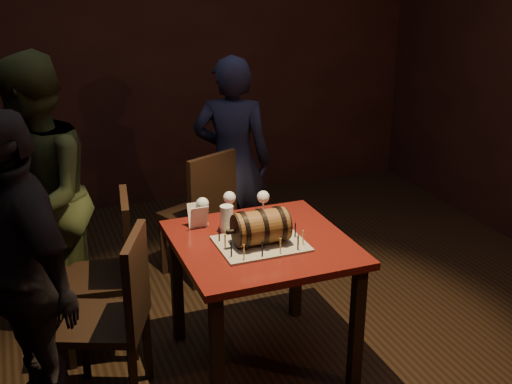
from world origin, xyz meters
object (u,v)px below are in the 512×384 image
at_px(pub_table, 262,259).
at_px(chair_left_front, 119,311).
at_px(chair_back, 203,209).
at_px(person_left_front, 21,276).
at_px(chair_left_rear, 111,266).
at_px(pint_of_ale, 227,219).
at_px(wine_glass_right, 263,198).
at_px(person_left_rear, 36,200).
at_px(barrel_cake, 261,227).
at_px(wine_glass_mid, 229,199).
at_px(wine_glass_left, 202,205).
at_px(person_back, 232,162).

height_order(pub_table, chair_left_front, chair_left_front).
xyz_separation_m(pub_table, chair_back, (-0.01, 1.07, -0.12)).
bearing_deg(person_left_front, chair_left_rear, 112.99).
height_order(pint_of_ale, chair_left_rear, chair_left_rear).
xyz_separation_m(wine_glass_right, person_left_rear, (-1.21, 0.50, -0.02)).
height_order(pub_table, barrel_cake, barrel_cake).
relative_size(pint_of_ale, chair_left_front, 0.16).
bearing_deg(chair_back, pint_of_ale, -98.05).
relative_size(pub_table, chair_left_front, 0.97).
distance_m(chair_back, chair_left_front, 1.36).
relative_size(wine_glass_mid, chair_left_front, 0.17).
xyz_separation_m(pint_of_ale, chair_left_front, (-0.64, -0.23, -0.30)).
distance_m(wine_glass_mid, chair_back, 0.80).
xyz_separation_m(wine_glass_mid, pint_of_ale, (-0.08, -0.17, -0.04)).
bearing_deg(person_left_rear, chair_back, 114.95).
distance_m(barrel_cake, wine_glass_mid, 0.40).
bearing_deg(person_left_front, pint_of_ale, 78.16).
distance_m(wine_glass_left, wine_glass_mid, 0.17).
relative_size(person_left_rear, person_left_front, 1.07).
relative_size(wine_glass_right, person_left_rear, 0.10).
distance_m(wine_glass_mid, pint_of_ale, 0.19).
xyz_separation_m(pint_of_ale, chair_back, (0.13, 0.89, -0.30)).
bearing_deg(pub_table, chair_back, 90.45).
relative_size(chair_back, chair_left_front, 1.00).
xyz_separation_m(chair_left_rear, person_left_rear, (-0.35, 0.34, 0.32)).
bearing_deg(chair_back, wine_glass_mid, -94.07).
xyz_separation_m(wine_glass_right, chair_left_front, (-0.90, -0.34, -0.35)).
relative_size(pint_of_ale, person_back, 0.10).
distance_m(pub_table, chair_left_front, 0.79).
relative_size(wine_glass_right, pint_of_ale, 1.07).
relative_size(wine_glass_mid, pint_of_ale, 1.07).
bearing_deg(pub_table, wine_glass_left, 126.23).
distance_m(wine_glass_left, chair_left_rear, 0.63).
bearing_deg(wine_glass_mid, person_back, 70.01).
bearing_deg(wine_glass_mid, wine_glass_left, -168.19).
bearing_deg(chair_left_front, wine_glass_right, 20.71).
bearing_deg(wine_glass_left, person_left_rear, 151.09).
distance_m(chair_left_front, person_back, 1.72).
relative_size(chair_left_rear, chair_left_front, 1.00).
relative_size(wine_glass_right, person_back, 0.11).
bearing_deg(barrel_cake, person_left_rear, 141.83).
relative_size(wine_glass_mid, person_back, 0.11).
relative_size(wine_glass_left, chair_left_rear, 0.17).
bearing_deg(person_left_front, wine_glass_left, 86.74).
bearing_deg(person_left_front, chair_back, 109.81).
relative_size(barrel_cake, wine_glass_left, 2.07).
xyz_separation_m(wine_glass_left, pint_of_ale, (0.09, -0.14, -0.05)).
height_order(wine_glass_mid, person_left_rear, person_left_rear).
relative_size(wine_glass_mid, chair_back, 0.17).
height_order(pint_of_ale, person_back, person_back).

